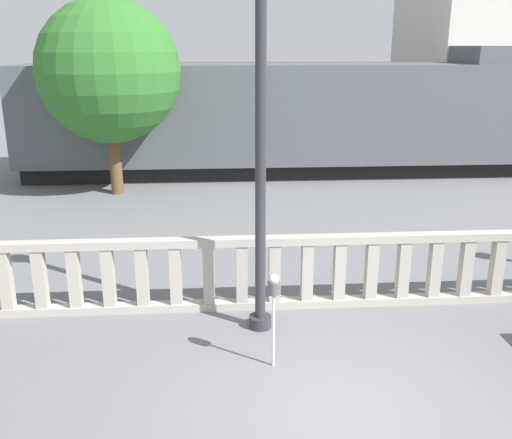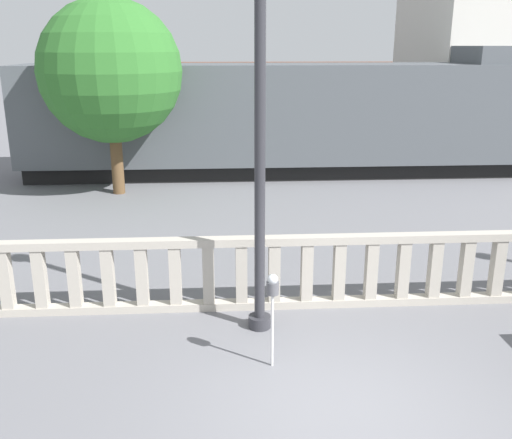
{
  "view_description": "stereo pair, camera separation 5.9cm",
  "coord_description": "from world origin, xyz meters",
  "px_view_note": "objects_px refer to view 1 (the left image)",
  "views": [
    {
      "loc": [
        -1.55,
        -6.21,
        4.52
      ],
      "look_at": [
        -0.84,
        4.11,
        1.35
      ],
      "focal_mm": 40.0,
      "sensor_mm": 36.0,
      "label": 1
    },
    {
      "loc": [
        -1.49,
        -6.21,
        4.52
      ],
      "look_at": [
        -0.84,
        4.11,
        1.35
      ],
      "focal_mm": 40.0,
      "sensor_mm": 36.0,
      "label": 2
    }
  ],
  "objects_px": {
    "lamppost": "(261,114)",
    "train_far": "(322,91)",
    "parking_meter": "(274,292)",
    "train_near": "(286,117)",
    "tree_left": "(109,71)"
  },
  "relations": [
    {
      "from": "train_far",
      "to": "tree_left",
      "type": "distance_m",
      "value": 19.87
    },
    {
      "from": "train_near",
      "to": "parking_meter",
      "type": "bearing_deg",
      "value": -97.6
    },
    {
      "from": "parking_meter",
      "to": "train_near",
      "type": "height_order",
      "value": "train_near"
    },
    {
      "from": "parking_meter",
      "to": "train_far",
      "type": "distance_m",
      "value": 28.34
    },
    {
      "from": "train_near",
      "to": "train_far",
      "type": "distance_m",
      "value": 15.24
    },
    {
      "from": "train_near",
      "to": "lamppost",
      "type": "bearing_deg",
      "value": -98.83
    },
    {
      "from": "train_near",
      "to": "tree_left",
      "type": "distance_m",
      "value": 6.46
    },
    {
      "from": "lamppost",
      "to": "train_far",
      "type": "height_order",
      "value": "lamppost"
    },
    {
      "from": "lamppost",
      "to": "train_near",
      "type": "distance_m",
      "value": 12.07
    },
    {
      "from": "lamppost",
      "to": "train_far",
      "type": "distance_m",
      "value": 27.23
    },
    {
      "from": "tree_left",
      "to": "lamppost",
      "type": "bearing_deg",
      "value": -67.5
    },
    {
      "from": "parking_meter",
      "to": "tree_left",
      "type": "bearing_deg",
      "value": 110.61
    },
    {
      "from": "train_far",
      "to": "tree_left",
      "type": "relative_size",
      "value": 3.1
    },
    {
      "from": "lamppost",
      "to": "parking_meter",
      "type": "relative_size",
      "value": 4.17
    },
    {
      "from": "lamppost",
      "to": "train_far",
      "type": "bearing_deg",
      "value": 77.65
    }
  ]
}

